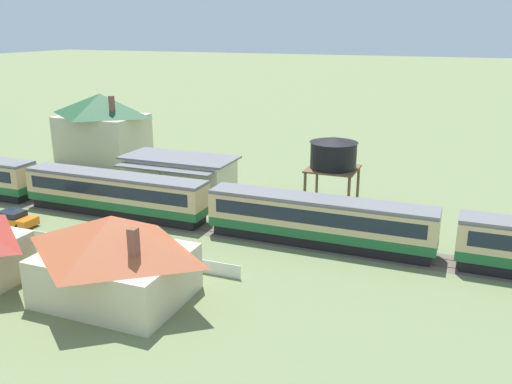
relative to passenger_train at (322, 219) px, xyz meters
name	(u,v)px	position (x,y,z in m)	size (l,w,h in m)	color
passenger_train	(322,219)	(0.00, 0.00, 0.00)	(100.64, 3.02, 4.08)	#1E6033
railway_track	(350,249)	(2.46, 0.00, -2.26)	(172.23, 3.60, 0.04)	#665B51
station_building	(180,174)	(-18.68, 9.17, -0.27)	(12.55, 7.09, 3.92)	beige
station_house_dark_green_roof	(102,127)	(-35.20, 17.74, 2.44)	(11.46, 8.44, 9.09)	beige
water_tower	(333,154)	(-1.54, 9.39, 3.39)	(4.81, 4.81, 7.33)	brown
cottage_terracotta_roof	(114,256)	(-10.37, -14.12, 0.80)	(10.09, 7.67, 5.89)	beige
parked_car_orange	(14,219)	(-27.53, -6.08, -1.61)	(4.34, 1.95, 1.39)	orange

